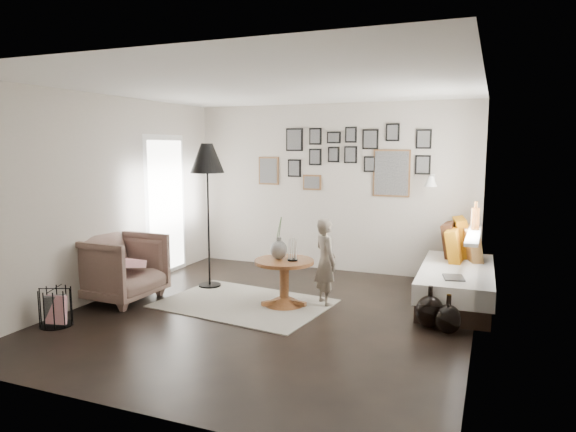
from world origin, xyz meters
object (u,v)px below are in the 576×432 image
at_px(pedestal_table, 284,284).
at_px(demijohn_small, 448,319).
at_px(vase, 279,246).
at_px(child, 326,262).
at_px(magazine_basket, 56,307).
at_px(demijohn_large, 430,311).
at_px(daybed, 457,278).
at_px(armchair, 120,268).
at_px(floor_lamp, 207,164).

relative_size(pedestal_table, demijohn_small, 1.75).
bearing_deg(vase, child, 22.00).
distance_m(pedestal_table, demijohn_small, 1.97).
height_order(magazine_basket, demijohn_small, demijohn_small).
bearing_deg(demijohn_large, magazine_basket, -158.81).
height_order(daybed, armchair, daybed).
relative_size(daybed, armchair, 2.23).
distance_m(pedestal_table, demijohn_large, 1.76).
height_order(demijohn_large, demijohn_small, demijohn_large).
xyz_separation_m(daybed, floor_lamp, (-3.25, -0.60, 1.41)).
bearing_deg(floor_lamp, daybed, 10.45).
xyz_separation_m(pedestal_table, vase, (-0.08, 0.02, 0.47)).
bearing_deg(child, floor_lamp, 41.11).
distance_m(vase, floor_lamp, 1.60).
bearing_deg(pedestal_table, demijohn_large, -3.99).
xyz_separation_m(daybed, demijohn_large, (-0.20, -1.12, -0.12)).
xyz_separation_m(daybed, child, (-1.50, -0.76, 0.24)).
distance_m(pedestal_table, floor_lamp, 1.98).
xyz_separation_m(armchair, magazine_basket, (-0.03, -1.03, -0.22)).
relative_size(demijohn_large, child, 0.43).
xyz_separation_m(demijohn_small, child, (-1.50, 0.48, 0.38)).
bearing_deg(magazine_basket, demijohn_large, 21.19).
bearing_deg(daybed, vase, -155.61).
distance_m(demijohn_large, child, 1.40).
relative_size(vase, magazine_basket, 1.21).
bearing_deg(magazine_basket, armchair, 88.41).
distance_m(demijohn_large, demijohn_small, 0.24).
xyz_separation_m(floor_lamp, demijohn_small, (3.25, -0.64, -1.55)).
bearing_deg(magazine_basket, demijohn_small, 18.68).
relative_size(pedestal_table, child, 0.68).
relative_size(armchair, child, 0.86).
relative_size(floor_lamp, demijohn_small, 4.74).
bearing_deg(demijohn_small, vase, 172.66).
distance_m(vase, armchair, 2.05).
bearing_deg(pedestal_table, vase, 165.96).
xyz_separation_m(magazine_basket, child, (2.50, 1.83, 0.34)).
bearing_deg(demijohn_large, child, 164.61).
distance_m(vase, child, 0.61).
height_order(vase, daybed, vase).
relative_size(vase, demijohn_large, 1.13).
bearing_deg(daybed, demijohn_large, -101.47).
relative_size(floor_lamp, magazine_basket, 4.60).
bearing_deg(demijohn_large, vase, 175.57).
relative_size(daybed, demijohn_small, 4.93).
distance_m(armchair, demijohn_large, 3.80).
height_order(vase, floor_lamp, floor_lamp).
bearing_deg(pedestal_table, daybed, 27.09).
distance_m(daybed, demijohn_large, 1.15).
distance_m(demijohn_small, child, 1.62).
height_order(daybed, demijohn_large, daybed).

